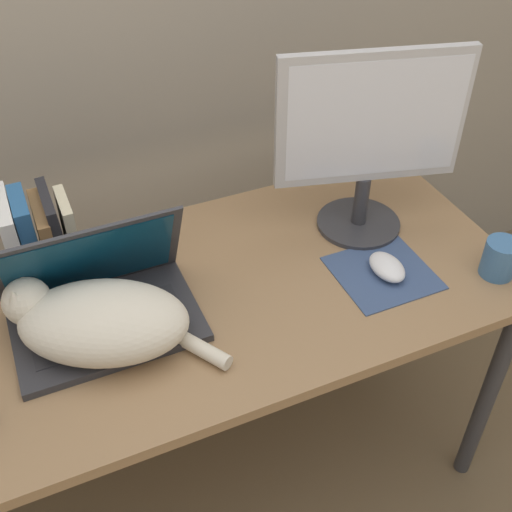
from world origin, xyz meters
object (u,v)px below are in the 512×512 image
object	(u,v)px
external_monitor	(370,138)
computer_mouse	(387,267)
laptop	(102,304)
cat	(98,320)
book_row	(38,239)
mug	(501,258)

from	to	relation	value
external_monitor	computer_mouse	world-z (taller)	external_monitor
laptop	cat	world-z (taller)	laptop
external_monitor	book_row	xyz separation A→B (m)	(-0.75, 0.13, -0.15)
laptop	book_row	xyz separation A→B (m)	(-0.09, 0.20, 0.05)
mug	external_monitor	bearing A→B (deg)	125.06
laptop	external_monitor	bearing A→B (deg)	6.05
mug	computer_mouse	bearing A→B (deg)	157.03
book_row	mug	world-z (taller)	book_row
mug	cat	bearing A→B (deg)	170.55
cat	computer_mouse	bearing A→B (deg)	-4.17
computer_mouse	cat	bearing A→B (deg)	175.83
cat	mug	size ratio (longest dim) A/B	3.51
external_monitor	cat	bearing A→B (deg)	-168.62
laptop	computer_mouse	distance (m)	0.64
external_monitor	mug	distance (m)	0.41
book_row	external_monitor	bearing A→B (deg)	-9.96
cat	computer_mouse	distance (m)	0.65
laptop	cat	xyz separation A→B (m)	(-0.02, -0.07, 0.03)
mug	book_row	bearing A→B (deg)	156.32
cat	external_monitor	size ratio (longest dim) A/B	0.90
cat	book_row	size ratio (longest dim) A/B	1.91
cat	mug	world-z (taller)	cat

